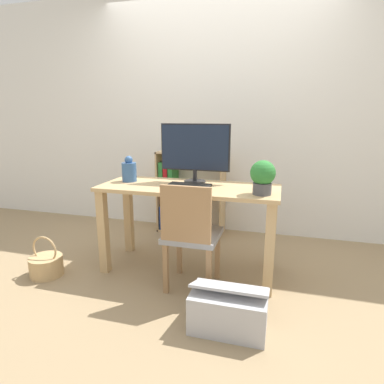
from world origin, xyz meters
name	(u,v)px	position (x,y,z in m)	size (l,w,h in m)	color
ground_plane	(189,269)	(0.00, 0.00, 0.00)	(10.00, 10.00, 0.00)	#997F5B
wall_back	(217,115)	(0.00, 1.09, 1.30)	(8.00, 0.05, 2.60)	silver
desk	(189,203)	(0.00, 0.00, 0.59)	(1.45, 0.57, 0.74)	tan
monitor	(195,149)	(0.01, 0.15, 1.02)	(0.59, 0.18, 0.49)	#232326
keyboard	(190,185)	(0.01, 0.00, 0.75)	(0.35, 0.13, 0.02)	black
vase	(129,171)	(-0.55, 0.04, 0.83)	(0.13, 0.13, 0.22)	#33598C
potted_plant	(263,176)	(0.59, -0.13, 0.87)	(0.18, 0.18, 0.25)	#4C4C51
chair	(191,233)	(0.10, -0.31, 0.45)	(0.40, 0.40, 0.84)	gray
bookshelf	(180,198)	(-0.37, 0.92, 0.38)	(0.74, 0.28, 0.91)	tan
basket	(46,265)	(-1.11, -0.42, 0.09)	(0.27, 0.27, 0.34)	tan
storage_box	(229,310)	(0.46, -0.69, 0.13)	(0.47, 0.33, 0.31)	#B2B2B7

